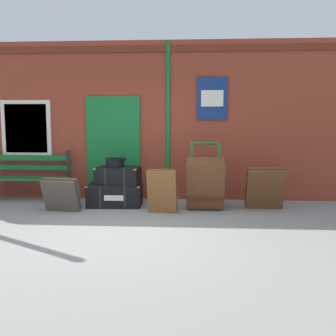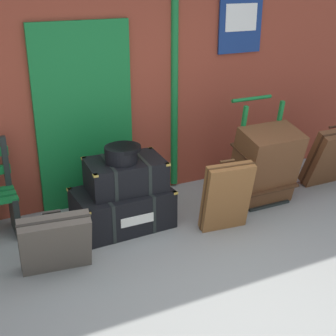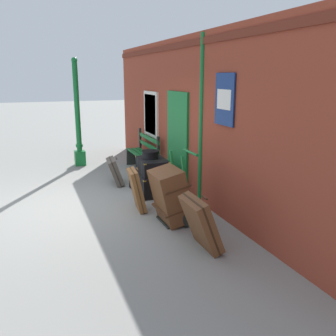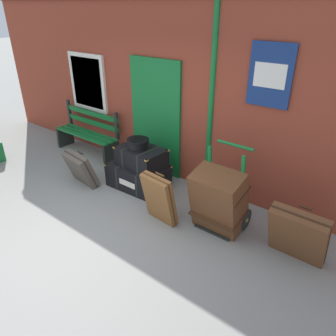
{
  "view_description": "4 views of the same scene",
  "coord_description": "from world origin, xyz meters",
  "px_view_note": "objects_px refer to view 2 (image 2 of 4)",
  "views": [
    {
      "loc": [
        1.16,
        -5.75,
        1.65
      ],
      "look_at": [
        0.64,
        1.93,
        0.71
      ],
      "focal_mm": 43.24,
      "sensor_mm": 36.0,
      "label": 1
    },
    {
      "loc": [
        -1.93,
        -2.65,
        2.59
      ],
      "look_at": [
        0.13,
        1.62,
        0.63
      ],
      "focal_mm": 51.7,
      "sensor_mm": 36.0,
      "label": 2
    },
    {
      "loc": [
        6.84,
        -0.59,
        2.43
      ],
      "look_at": [
        0.42,
        1.85,
        0.71
      ],
      "focal_mm": 39.56,
      "sensor_mm": 36.0,
      "label": 3
    },
    {
      "loc": [
        3.07,
        -1.8,
        2.89
      ],
      "look_at": [
        0.37,
        1.65,
        0.63
      ],
      "focal_mm": 34.07,
      "sensor_mm": 36.0,
      "label": 4
    }
  ],
  "objects_px": {
    "steamer_trunk_base": "(122,208)",
    "suitcase_slate": "(55,243)",
    "steamer_trunk_middle": "(125,174)",
    "large_brown_trunk": "(265,165)",
    "round_hatbox": "(122,153)",
    "suitcase_tan": "(226,197)",
    "porters_trolley": "(255,176)",
    "suitcase_brown": "(333,156)"
  },
  "relations": [
    {
      "from": "porters_trolley",
      "to": "large_brown_trunk",
      "type": "relative_size",
      "value": 1.27
    },
    {
      "from": "large_brown_trunk",
      "to": "suitcase_brown",
      "type": "height_order",
      "value": "large_brown_trunk"
    },
    {
      "from": "steamer_trunk_middle",
      "to": "porters_trolley",
      "type": "relative_size",
      "value": 0.69
    },
    {
      "from": "porters_trolley",
      "to": "suitcase_brown",
      "type": "height_order",
      "value": "porters_trolley"
    },
    {
      "from": "suitcase_tan",
      "to": "suitcase_brown",
      "type": "distance_m",
      "value": 1.89
    },
    {
      "from": "suitcase_tan",
      "to": "round_hatbox",
      "type": "bearing_deg",
      "value": 148.55
    },
    {
      "from": "round_hatbox",
      "to": "suitcase_slate",
      "type": "height_order",
      "value": "round_hatbox"
    },
    {
      "from": "suitcase_tan",
      "to": "suitcase_slate",
      "type": "height_order",
      "value": "suitcase_tan"
    },
    {
      "from": "steamer_trunk_base",
      "to": "suitcase_tan",
      "type": "distance_m",
      "value": 1.12
    },
    {
      "from": "large_brown_trunk",
      "to": "steamer_trunk_middle",
      "type": "bearing_deg",
      "value": 172.07
    },
    {
      "from": "round_hatbox",
      "to": "suitcase_tan",
      "type": "height_order",
      "value": "round_hatbox"
    },
    {
      "from": "steamer_trunk_middle",
      "to": "suitcase_brown",
      "type": "height_order",
      "value": "suitcase_brown"
    },
    {
      "from": "suitcase_brown",
      "to": "suitcase_slate",
      "type": "xyz_separation_m",
      "value": [
        -3.64,
        -0.41,
        -0.09
      ]
    },
    {
      "from": "steamer_trunk_base",
      "to": "suitcase_slate",
      "type": "bearing_deg",
      "value": -146.51
    },
    {
      "from": "suitcase_tan",
      "to": "suitcase_slate",
      "type": "distance_m",
      "value": 1.8
    },
    {
      "from": "steamer_trunk_middle",
      "to": "large_brown_trunk",
      "type": "height_order",
      "value": "large_brown_trunk"
    },
    {
      "from": "steamer_trunk_base",
      "to": "suitcase_slate",
      "type": "relative_size",
      "value": 1.55
    },
    {
      "from": "steamer_trunk_middle",
      "to": "suitcase_slate",
      "type": "height_order",
      "value": "steamer_trunk_middle"
    },
    {
      "from": "steamer_trunk_base",
      "to": "round_hatbox",
      "type": "bearing_deg",
      "value": -3.13
    },
    {
      "from": "round_hatbox",
      "to": "suitcase_tan",
      "type": "relative_size",
      "value": 0.47
    },
    {
      "from": "suitcase_tan",
      "to": "suitcase_brown",
      "type": "height_order",
      "value": "suitcase_tan"
    },
    {
      "from": "porters_trolley",
      "to": "large_brown_trunk",
      "type": "bearing_deg",
      "value": -90.0
    },
    {
      "from": "steamer_trunk_middle",
      "to": "round_hatbox",
      "type": "relative_size",
      "value": 2.22
    },
    {
      "from": "suitcase_slate",
      "to": "steamer_trunk_base",
      "type": "bearing_deg",
      "value": 33.49
    },
    {
      "from": "porters_trolley",
      "to": "suitcase_brown",
      "type": "relative_size",
      "value": 1.54
    },
    {
      "from": "porters_trolley",
      "to": "large_brown_trunk",
      "type": "xyz_separation_m",
      "value": [
        0.0,
        -0.17,
        0.2
      ]
    },
    {
      "from": "round_hatbox",
      "to": "suitcase_brown",
      "type": "distance_m",
      "value": 2.81
    },
    {
      "from": "large_brown_trunk",
      "to": "suitcase_slate",
      "type": "distance_m",
      "value": 2.59
    },
    {
      "from": "round_hatbox",
      "to": "porters_trolley",
      "type": "xyz_separation_m",
      "value": [
        1.69,
        -0.03,
        -0.56
      ]
    },
    {
      "from": "steamer_trunk_base",
      "to": "round_hatbox",
      "type": "height_order",
      "value": "round_hatbox"
    },
    {
      "from": "steamer_trunk_base",
      "to": "suitcase_brown",
      "type": "height_order",
      "value": "suitcase_brown"
    },
    {
      "from": "steamer_trunk_middle",
      "to": "suitcase_tan",
      "type": "bearing_deg",
      "value": -34.03
    },
    {
      "from": "steamer_trunk_middle",
      "to": "suitcase_slate",
      "type": "bearing_deg",
      "value": -146.95
    },
    {
      "from": "round_hatbox",
      "to": "suitcase_brown",
      "type": "height_order",
      "value": "round_hatbox"
    },
    {
      "from": "steamer_trunk_base",
      "to": "suitcase_tan",
      "type": "relative_size",
      "value": 1.3
    },
    {
      "from": "steamer_trunk_base",
      "to": "large_brown_trunk",
      "type": "height_order",
      "value": "large_brown_trunk"
    },
    {
      "from": "porters_trolley",
      "to": "suitcase_slate",
      "type": "relative_size",
      "value": 1.82
    },
    {
      "from": "porters_trolley",
      "to": "suitcase_slate",
      "type": "bearing_deg",
      "value": -168.17
    },
    {
      "from": "steamer_trunk_middle",
      "to": "suitcase_slate",
      "type": "relative_size",
      "value": 1.26
    },
    {
      "from": "suitcase_tan",
      "to": "suitcase_brown",
      "type": "xyz_separation_m",
      "value": [
        1.84,
        0.41,
        0.0
      ]
    },
    {
      "from": "steamer_trunk_middle",
      "to": "porters_trolley",
      "type": "height_order",
      "value": "porters_trolley"
    },
    {
      "from": "steamer_trunk_base",
      "to": "porters_trolley",
      "type": "height_order",
      "value": "porters_trolley"
    }
  ]
}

